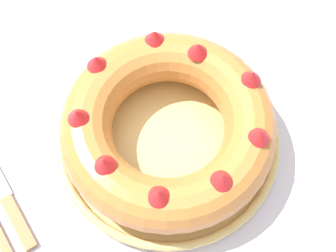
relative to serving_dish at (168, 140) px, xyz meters
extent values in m
cube|color=silver|center=(-0.02, -0.02, -0.03)|extent=(1.16, 1.12, 0.03)
cylinder|color=tan|center=(0.00, 0.00, -0.01)|extent=(0.29, 0.29, 0.01)
torus|color=tan|center=(0.00, 0.00, 0.00)|extent=(0.30, 0.30, 0.01)
torus|color=#C67538|center=(0.00, 0.00, 0.04)|extent=(0.28, 0.28, 0.07)
cone|color=red|center=(0.11, -0.02, 0.09)|extent=(0.04, 0.04, 0.02)
cone|color=red|center=(0.08, 0.06, 0.09)|extent=(0.04, 0.04, 0.02)
cone|color=red|center=(0.05, 0.10, 0.09)|extent=(0.03, 0.03, 0.02)
cone|color=red|center=(-0.04, 0.11, 0.09)|extent=(0.03, 0.03, 0.02)
cone|color=red|center=(-0.09, 0.06, 0.09)|extent=(0.03, 0.03, 0.02)
cone|color=red|center=(-0.10, -0.01, 0.09)|extent=(0.04, 0.04, 0.02)
cone|color=red|center=(-0.07, -0.08, 0.09)|extent=(0.04, 0.04, 0.02)
cone|color=red|center=(0.00, -0.11, 0.09)|extent=(0.04, 0.04, 0.02)
cone|color=red|center=(0.07, -0.08, 0.09)|extent=(0.03, 0.03, 0.02)
cube|color=#936038|center=(-0.22, 0.01, -0.01)|extent=(0.02, 0.08, 0.01)
camera|label=1|loc=(-0.14, -0.22, 0.59)|focal=50.00mm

